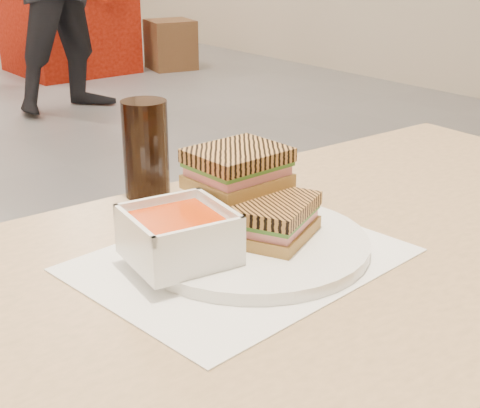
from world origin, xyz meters
TOP-DOWN VIEW (x-y plane):
  - main_table at (0.13, -2.07)m, footprint 1.23×0.75m
  - tray_liner at (0.00, -2.01)m, footprint 0.41×0.33m
  - plate at (0.03, -2.00)m, footprint 0.30×0.30m
  - soup_bowl at (-0.08, -1.99)m, footprint 0.13×0.13m
  - panini_lower at (0.05, -2.01)m, footprint 0.15×0.14m
  - panini_upper at (0.05, -1.94)m, footprint 0.12×0.10m
  - cola_glass at (0.04, -1.74)m, footprint 0.07×0.07m
  - bg_table_1 at (2.21, 2.98)m, footprint 0.89×0.89m
  - bg_chair_1r at (2.94, 2.55)m, footprint 0.44×0.44m

SIDE VIEW (x-z plane):
  - bg_chair_1r at x=2.94m, z-range 0.00..0.41m
  - bg_table_1 at x=2.21m, z-range 0.00..0.78m
  - main_table at x=0.13m, z-range 0.26..1.01m
  - tray_liner at x=0.00m, z-range 0.75..0.75m
  - plate at x=0.03m, z-range 0.75..0.77m
  - panini_lower at x=0.05m, z-range 0.77..0.82m
  - soup_bowl at x=-0.08m, z-range 0.76..0.83m
  - cola_glass at x=0.04m, z-range 0.75..0.90m
  - panini_upper at x=0.05m, z-range 0.82..0.87m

